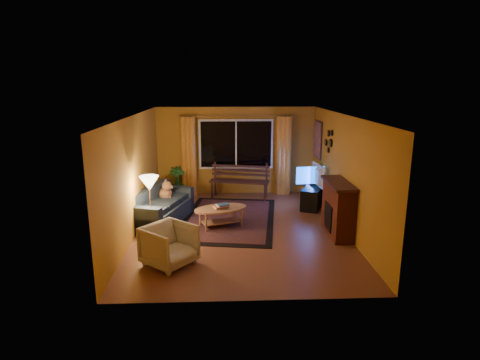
{
  "coord_description": "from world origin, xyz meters",
  "views": [
    {
      "loc": [
        -0.37,
        -8.37,
        3.17
      ],
      "look_at": [
        0.0,
        0.3,
        1.05
      ],
      "focal_mm": 30.0,
      "sensor_mm": 36.0,
      "label": 1
    }
  ],
  "objects_px": {
    "coffee_table": "(221,217)",
    "tv_console": "(314,196)",
    "armchair": "(169,243)",
    "sofa": "(161,206)",
    "floor_lamp": "(151,207)",
    "bench": "(239,190)"
  },
  "relations": [
    {
      "from": "bench",
      "to": "tv_console",
      "type": "relative_size",
      "value": 1.26
    },
    {
      "from": "armchair",
      "to": "coffee_table",
      "type": "bearing_deg",
      "value": 14.9
    },
    {
      "from": "coffee_table",
      "to": "tv_console",
      "type": "distance_m",
      "value": 2.84
    },
    {
      "from": "tv_console",
      "to": "coffee_table",
      "type": "bearing_deg",
      "value": -124.92
    },
    {
      "from": "bench",
      "to": "tv_console",
      "type": "bearing_deg",
      "value": -9.69
    },
    {
      "from": "coffee_table",
      "to": "sofa",
      "type": "bearing_deg",
      "value": 165.29
    },
    {
      "from": "sofa",
      "to": "coffee_table",
      "type": "distance_m",
      "value": 1.43
    },
    {
      "from": "bench",
      "to": "floor_lamp",
      "type": "distance_m",
      "value": 3.39
    },
    {
      "from": "floor_lamp",
      "to": "tv_console",
      "type": "height_order",
      "value": "floor_lamp"
    },
    {
      "from": "armchair",
      "to": "floor_lamp",
      "type": "distance_m",
      "value": 1.54
    },
    {
      "from": "armchair",
      "to": "coffee_table",
      "type": "xyz_separation_m",
      "value": [
        0.9,
        1.9,
        -0.18
      ]
    },
    {
      "from": "sofa",
      "to": "armchair",
      "type": "bearing_deg",
      "value": -60.47
    },
    {
      "from": "armchair",
      "to": "tv_console",
      "type": "height_order",
      "value": "armchair"
    },
    {
      "from": "coffee_table",
      "to": "tv_console",
      "type": "bearing_deg",
      "value": 30.98
    },
    {
      "from": "bench",
      "to": "armchair",
      "type": "xyz_separation_m",
      "value": [
        -1.41,
        -4.15,
        0.16
      ]
    },
    {
      "from": "bench",
      "to": "armchair",
      "type": "bearing_deg",
      "value": -96.52
    },
    {
      "from": "bench",
      "to": "tv_console",
      "type": "xyz_separation_m",
      "value": [
        1.93,
        -0.78,
        0.03
      ]
    },
    {
      "from": "sofa",
      "to": "floor_lamp",
      "type": "relative_size",
      "value": 1.53
    },
    {
      "from": "tv_console",
      "to": "sofa",
      "type": "bearing_deg",
      "value": -139.77
    },
    {
      "from": "bench",
      "to": "armchair",
      "type": "height_order",
      "value": "armchair"
    },
    {
      "from": "floor_lamp",
      "to": "tv_console",
      "type": "relative_size",
      "value": 0.98
    },
    {
      "from": "sofa",
      "to": "armchair",
      "type": "xyz_separation_m",
      "value": [
        0.47,
        -2.26,
        0.01
      ]
    }
  ]
}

